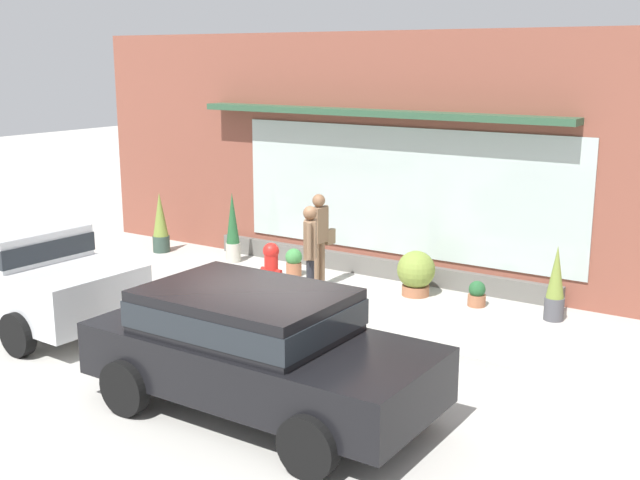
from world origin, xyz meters
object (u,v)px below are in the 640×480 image
(potted_plant_doorstep, at_px, (556,285))
(fire_hydrant, at_px, (271,267))
(parked_car_silver, at_px, (10,266))
(parked_car_black, at_px, (255,343))
(potted_plant_window_center, at_px, (233,229))
(potted_plant_by_entrance, at_px, (416,272))
(pedestrian_passerby, at_px, (310,248))
(pedestrian_with_handbag, at_px, (320,233))
(potted_plant_low_front, at_px, (294,262))
(potted_plant_near_hydrant, at_px, (160,224))
(potted_plant_trailing_edge, at_px, (477,294))

(potted_plant_doorstep, bearing_deg, fire_hydrant, -164.89)
(parked_car_silver, height_order, potted_plant_doorstep, parked_car_silver)
(parked_car_silver, height_order, parked_car_black, parked_car_silver)
(potted_plant_window_center, bearing_deg, potted_plant_by_entrance, -0.59)
(pedestrian_passerby, xyz_separation_m, potted_plant_doorstep, (3.62, 1.66, -0.45))
(pedestrian_passerby, bearing_deg, potted_plant_doorstep, -94.46)
(pedestrian_with_handbag, relative_size, potted_plant_low_front, 3.24)
(potted_plant_doorstep, bearing_deg, potted_plant_near_hydrant, -178.88)
(parked_car_silver, relative_size, potted_plant_doorstep, 3.70)
(potted_plant_by_entrance, xyz_separation_m, potted_plant_near_hydrant, (-6.09, -0.16, 0.20))
(potted_plant_trailing_edge, height_order, potted_plant_low_front, potted_plant_low_front)
(pedestrian_passerby, bearing_deg, potted_plant_trailing_edge, -83.28)
(pedestrian_with_handbag, distance_m, pedestrian_passerby, 1.22)
(pedestrian_passerby, distance_m, potted_plant_near_hydrant, 5.18)
(parked_car_silver, bearing_deg, potted_plant_trailing_edge, 41.32)
(potted_plant_low_front, bearing_deg, potted_plant_doorstep, 1.81)
(pedestrian_with_handbag, bearing_deg, parked_car_black, -151.47)
(fire_hydrant, xyz_separation_m, parked_car_silver, (-2.53, -3.54, 0.43))
(potted_plant_doorstep, relative_size, potted_plant_window_center, 0.85)
(pedestrian_passerby, relative_size, parked_car_black, 0.41)
(potted_plant_low_front, bearing_deg, potted_plant_by_entrance, 3.29)
(fire_hydrant, bearing_deg, potted_plant_by_entrance, 29.29)
(pedestrian_with_handbag, height_order, potted_plant_window_center, pedestrian_with_handbag)
(fire_hydrant, xyz_separation_m, potted_plant_trailing_edge, (3.41, 1.28, -0.26))
(pedestrian_passerby, relative_size, parked_car_silver, 0.38)
(parked_car_black, xyz_separation_m, potted_plant_by_entrance, (-0.57, 5.33, -0.44))
(pedestrian_with_handbag, distance_m, potted_plant_window_center, 2.63)
(parked_car_silver, relative_size, potted_plant_near_hydrant, 3.49)
(parked_car_silver, xyz_separation_m, potted_plant_low_front, (2.23, 4.66, -0.62))
(potted_plant_doorstep, bearing_deg, potted_plant_by_entrance, -179.72)
(potted_plant_by_entrance, bearing_deg, parked_car_black, -83.94)
(parked_car_silver, height_order, potted_plant_low_front, parked_car_silver)
(parked_car_silver, bearing_deg, potted_plant_doorstep, 35.84)
(fire_hydrant, height_order, potted_plant_window_center, potted_plant_window_center)
(pedestrian_with_handbag, bearing_deg, potted_plant_trailing_edge, -75.57)
(pedestrian_passerby, bearing_deg, parked_car_black, 175.87)
(fire_hydrant, xyz_separation_m, potted_plant_by_entrance, (2.26, 1.27, -0.05))
(fire_hydrant, relative_size, pedestrian_passerby, 0.52)
(potted_plant_trailing_edge, bearing_deg, fire_hydrant, -159.48)
(pedestrian_with_handbag, distance_m, potted_plant_by_entrance, 1.88)
(potted_plant_low_front, xyz_separation_m, potted_plant_doorstep, (5.04, 0.16, 0.31))
(parked_car_black, xyz_separation_m, potted_plant_trailing_edge, (0.59, 5.34, -0.66))
(fire_hydrant, height_order, potted_plant_near_hydrant, potted_plant_near_hydrant)
(parked_car_black, xyz_separation_m, potted_plant_near_hydrant, (-6.65, 5.17, -0.24))
(pedestrian_with_handbag, bearing_deg, potted_plant_by_entrance, -68.69)
(fire_hydrant, distance_m, pedestrian_passerby, 1.30)
(parked_car_silver, xyz_separation_m, potted_plant_near_hydrant, (-1.30, 4.65, -0.28))
(potted_plant_trailing_edge, bearing_deg, potted_plant_window_center, 179.65)
(pedestrian_with_handbag, distance_m, potted_plant_trailing_edge, 3.01)
(potted_plant_trailing_edge, bearing_deg, pedestrian_with_handbag, -168.84)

